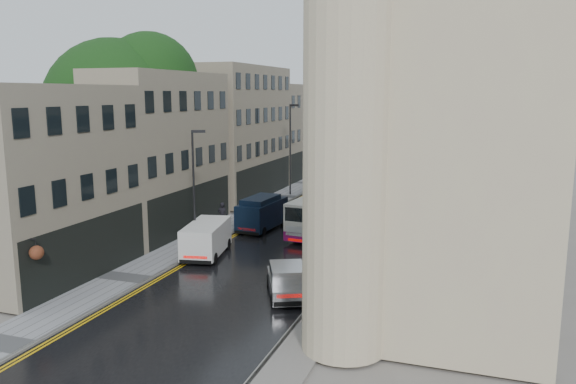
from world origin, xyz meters
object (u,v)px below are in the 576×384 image
Objects in this scene: silver_hatchback at (273,291)px; lamp_post_far at (290,150)px; white_van at (183,246)px; tree_far at (206,131)px; white_lorry at (357,184)px; navy_van at (240,216)px; lamp_post_near at (194,192)px; cream_bus at (298,218)px; tree_near at (116,133)px; pedestrian at (222,215)px.

lamp_post_far reaches higher than silver_hatchback.
lamp_post_far is at bearing 81.92° from white_van.
white_lorry is at bearing -4.15° from tree_far.
navy_van reaches higher than silver_hatchback.
navy_van is (-6.10, -10.11, -0.99)m from white_lorry.
white_van is at bearing -112.31° from white_lorry.
tree_far is 1.69× the size of lamp_post_near.
navy_van is 0.66× the size of lamp_post_near.
lamp_post_far is (-7.53, 5.04, 2.11)m from white_lorry.
white_lorry is (1.94, 9.78, 0.89)m from cream_bus.
white_van is (-7.21, 4.58, 0.29)m from silver_hatchback.
tree_far is 18.14m from lamp_post_near.
lamp_post_near is (-7.66, 6.86, 3.03)m from silver_hatchback.
navy_van is (-6.96, 12.07, 0.50)m from silver_hatchback.
lamp_post_near is at bearing -93.58° from navy_van.
tree_far is 1.26× the size of cream_bus.
tree_near is 13.02m from tree_far.
white_lorry is 9.30m from lamp_post_far.
cream_bus is 16.12m from lamp_post_far.
tree_far is at bearing 173.38° from white_lorry.
silver_hatchback is at bearing -43.47° from white_van.
cream_bus is at bearing -60.48° from lamp_post_far.
lamp_post_far is (-0.73, 20.36, 0.56)m from lamp_post_near.
white_lorry reaches higher than white_van.
cream_bus is 1.16× the size of white_lorry.
white_lorry is at bearing 67.66° from silver_hatchback.
tree_far is 14.83m from white_lorry.
white_van is 0.62× the size of lamp_post_near.
cream_bus is 8.98m from white_van.
tree_far reaches higher than cream_bus.
tree_near is at bearing 121.89° from silver_hatchback.
tree_far is at bearing 144.63° from cream_bus.
cream_bus is at bearing 8.63° from navy_van.
cream_bus is 1.16× the size of lamp_post_far.
tree_far is (0.30, 13.00, -0.72)m from tree_near.
white_lorry is 22.25m from silver_hatchback.
cream_bus is 2.14× the size of white_van.
cream_bus reaches higher than white_van.
pedestrian is (6.86, 2.38, -5.88)m from tree_near.
tree_near reaches higher than tree_far.
lamp_post_far is at bearing 67.56° from tree_near.
tree_far is at bearing 101.92° from white_van.
cream_bus is 2.47× the size of silver_hatchback.
white_van is at bearing -87.84° from navy_van.
white_lorry is at bearing 39.44° from tree_near.
tree_far is 14.67m from navy_van.
tree_far reaches higher than white_lorry.
pedestrian is at bearing 88.43° from white_van.
tree_near is 9.34m from pedestrian.
tree_near is 9.01m from lamp_post_near.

